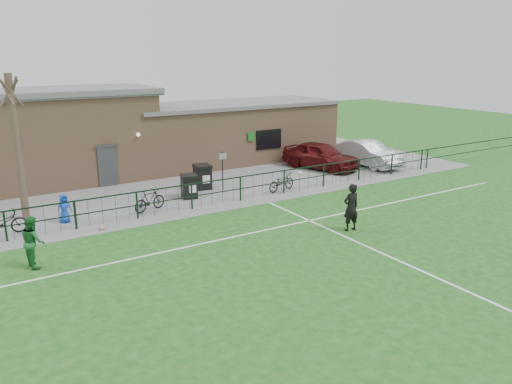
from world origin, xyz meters
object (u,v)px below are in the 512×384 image
wheelie_bin_right (202,178)px  sign_post (223,171)px  bare_tree (17,149)px  wheelie_bin_left (189,187)px  bicycle_c (1,223)px  spectator_child (64,208)px  outfield_player (33,241)px  bicycle_d (150,200)px  car_maroon (321,155)px  ball_ground (102,228)px  bicycle_e (281,182)px  car_silver (368,154)px

wheelie_bin_right → sign_post: bearing=-39.4°
bare_tree → wheelie_bin_left: bare_tree is taller
bicycle_c → spectator_child: bearing=-85.6°
outfield_player → wheelie_bin_right: bearing=-63.8°
wheelie_bin_left → wheelie_bin_right: bearing=55.7°
bare_tree → bicycle_d: size_ratio=3.70×
car_maroon → ball_ground: bearing=178.3°
car_maroon → bare_tree: bearing=165.6°
bicycle_e → ball_ground: bicycle_e is taller
bicycle_d → car_maroon: bearing=-95.5°
bicycle_d → outfield_player: (-5.27, -3.64, 0.35)m
bicycle_d → spectator_child: spectator_child is taller
bicycle_c → spectator_child: spectator_child is taller
car_maroon → car_silver: (3.00, -0.88, -0.05)m
car_silver → bicycle_d: (-14.66, -1.69, -0.28)m
car_silver → outfield_player: (-19.92, -5.33, 0.08)m
car_silver → wheelie_bin_right: bearing=178.1°
wheelie_bin_right → bare_tree: bearing=-168.3°
bicycle_d → bicycle_e: bicycle_d is taller
ball_ground → wheelie_bin_right: bearing=29.9°
wheelie_bin_left → car_maroon: size_ratio=0.22×
wheelie_bin_left → car_maroon: bearing=22.8°
car_maroon → bicycle_d: size_ratio=2.93×
bare_tree → car_silver: 19.59m
bicycle_d → ball_ground: bicycle_d is taller
bicycle_c → wheelie_bin_left: bearing=-86.2°
bicycle_c → wheelie_bin_right: bearing=-80.2°
wheelie_bin_left → bicycle_e: bearing=-3.1°
bare_tree → sign_post: size_ratio=3.00×
wheelie_bin_left → wheelie_bin_right: 1.74m
wheelie_bin_left → car_silver: car_silver is taller
wheelie_bin_left → bicycle_d: (-2.34, -1.00, -0.04)m
wheelie_bin_right → bicycle_d: bearing=-140.1°
wheelie_bin_right → car_silver: 11.04m
car_silver → bicycle_e: bearing=-165.1°
bare_tree → car_maroon: bearing=2.8°
wheelie_bin_right → car_silver: size_ratio=0.25×
car_maroon → bicycle_c: 17.71m
wheelie_bin_right → bicycle_d: size_ratio=0.72×
wheelie_bin_right → bicycle_c: bearing=-158.5°
wheelie_bin_left → spectator_child: spectator_child is taller
spectator_child → car_maroon: bearing=-5.5°
wheelie_bin_left → sign_post: (2.02, 0.35, 0.48)m
bare_tree → wheelie_bin_left: 7.60m
sign_post → bicycle_c: 10.33m
outfield_player → bicycle_d: bearing=-62.3°
wheelie_bin_left → car_silver: size_ratio=0.23×
bicycle_e → outfield_player: size_ratio=1.01×
wheelie_bin_left → car_maroon: (9.31, 1.57, 0.29)m
wheelie_bin_right → bicycle_d: (-3.63, -2.17, -0.09)m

